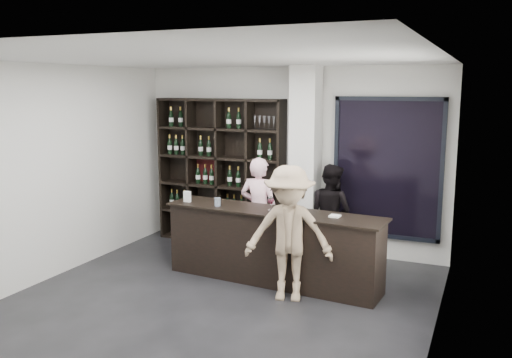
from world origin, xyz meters
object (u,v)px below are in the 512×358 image
at_px(tasting_counter, 272,246).
at_px(customer, 289,234).
at_px(wine_shelf, 220,172).
at_px(taster_black, 331,212).
at_px(taster_pink, 259,210).

xyz_separation_m(tasting_counter, customer, (0.40, -0.47, 0.34)).
height_order(wine_shelf, taster_black, wine_shelf).
relative_size(tasting_counter, taster_pink, 1.90).
distance_m(tasting_counter, taster_pink, 0.91).
bearing_deg(taster_pink, tasting_counter, 124.15).
bearing_deg(customer, wine_shelf, 121.84).
relative_size(taster_pink, taster_black, 1.08).
distance_m(taster_pink, customer, 1.48).
bearing_deg(tasting_counter, taster_pink, 129.76).
bearing_deg(wine_shelf, taster_black, -4.86).
bearing_deg(taster_black, customer, 112.26).
height_order(wine_shelf, customer, wine_shelf).
bearing_deg(taster_pink, taster_black, -150.89).
height_order(wine_shelf, tasting_counter, wine_shelf).
bearing_deg(customer, taster_pink, 114.18).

